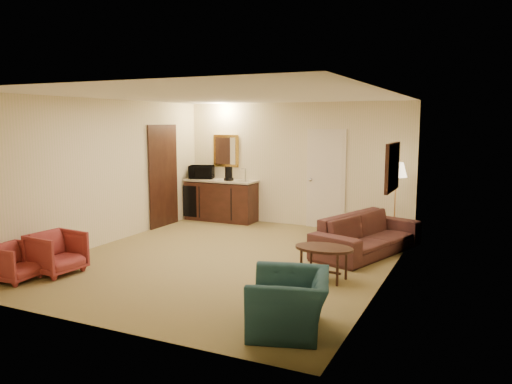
% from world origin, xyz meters
% --- Properties ---
extents(ground, '(6.00, 6.00, 0.00)m').
position_xyz_m(ground, '(0.00, 0.00, 0.00)').
color(ground, olive).
rests_on(ground, ground).
extents(room_walls, '(5.02, 6.01, 2.61)m').
position_xyz_m(room_walls, '(-0.10, 0.77, 1.72)').
color(room_walls, beige).
rests_on(room_walls, ground).
extents(wetbar_cabinet, '(1.64, 0.58, 0.92)m').
position_xyz_m(wetbar_cabinet, '(-1.65, 2.72, 0.46)').
color(wetbar_cabinet, '#3D1C13').
rests_on(wetbar_cabinet, ground).
extents(sofa, '(1.32, 2.32, 0.87)m').
position_xyz_m(sofa, '(1.95, 1.30, 0.43)').
color(sofa, black).
rests_on(sofa, ground).
extents(teal_armchair, '(0.86, 1.08, 0.82)m').
position_xyz_m(teal_armchair, '(1.90, -2.20, 0.41)').
color(teal_armchair, '#1C3E47').
rests_on(teal_armchair, ground).
extents(rose_chair_near, '(0.67, 0.71, 0.67)m').
position_xyz_m(rose_chair_near, '(-1.90, -1.76, 0.34)').
color(rose_chair_near, maroon).
rests_on(rose_chair_near, ground).
extents(rose_chair_far, '(0.57, 0.60, 0.58)m').
position_xyz_m(rose_chair_far, '(-2.15, -2.26, 0.29)').
color(rose_chair_far, maroon).
rests_on(rose_chair_far, ground).
extents(coffee_table, '(0.88, 0.64, 0.47)m').
position_xyz_m(coffee_table, '(1.71, -0.40, 0.24)').
color(coffee_table, '#321B10').
rests_on(coffee_table, ground).
extents(floor_lamp, '(0.41, 0.41, 1.47)m').
position_xyz_m(floor_lamp, '(2.20, 2.40, 0.73)').
color(floor_lamp, '#CE9044').
rests_on(floor_lamp, ground).
extents(waste_bin, '(0.22, 0.22, 0.27)m').
position_xyz_m(waste_bin, '(-1.00, 2.65, 0.13)').
color(waste_bin, black).
rests_on(waste_bin, ground).
extents(microwave, '(0.61, 0.46, 0.37)m').
position_xyz_m(microwave, '(-2.15, 2.72, 1.10)').
color(microwave, black).
rests_on(microwave, wetbar_cabinet).
extents(coffee_maker, '(0.17, 0.17, 0.31)m').
position_xyz_m(coffee_maker, '(-1.41, 2.65, 1.07)').
color(coffee_maker, black).
rests_on(coffee_maker, wetbar_cabinet).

